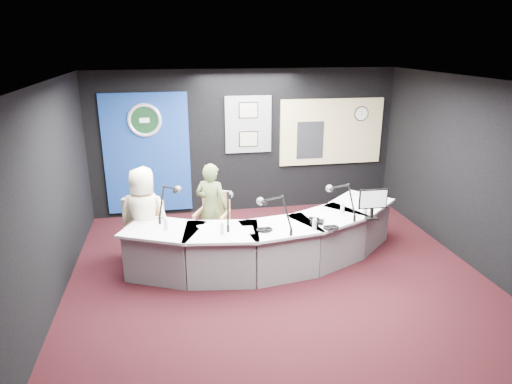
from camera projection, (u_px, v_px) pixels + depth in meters
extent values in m
plane|color=black|center=(280.00, 280.00, 6.60)|extent=(6.00, 6.00, 0.00)
cube|color=silver|center=(283.00, 83.00, 5.71)|extent=(6.00, 6.00, 0.02)
cube|color=black|center=(246.00, 142.00, 8.95)|extent=(6.00, 0.02, 2.80)
cube|color=black|center=(376.00, 312.00, 3.36)|extent=(6.00, 0.02, 2.80)
cube|color=black|center=(46.00, 202.00, 5.64)|extent=(0.02, 6.00, 2.80)
cube|color=black|center=(480.00, 177.00, 6.68)|extent=(0.02, 6.00, 2.80)
cube|color=navy|center=(147.00, 154.00, 8.65)|extent=(1.60, 0.05, 2.30)
torus|color=silver|center=(144.00, 120.00, 8.40)|extent=(0.63, 0.07, 0.63)
cylinder|color=black|center=(144.00, 120.00, 8.41)|extent=(0.48, 0.01, 0.48)
cube|color=slate|center=(248.00, 125.00, 8.82)|extent=(0.90, 0.04, 1.10)
cube|color=gray|center=(248.00, 110.00, 8.71)|extent=(0.34, 0.02, 0.27)
cube|color=gray|center=(249.00, 139.00, 8.89)|extent=(0.34, 0.02, 0.27)
cube|color=tan|center=(331.00, 132.00, 9.18)|extent=(2.12, 0.06, 1.32)
cube|color=#FFEEA1|center=(332.00, 132.00, 9.17)|extent=(2.00, 0.02, 1.20)
cube|color=black|center=(310.00, 140.00, 9.12)|extent=(0.55, 0.02, 0.75)
cylinder|color=white|center=(361.00, 114.00, 9.15)|extent=(0.28, 0.01, 0.28)
cube|color=gray|center=(139.00, 220.00, 7.15)|extent=(0.51, 0.25, 0.70)
imported|color=#F5E9C4|center=(144.00, 216.00, 6.90)|extent=(0.84, 0.65, 1.54)
imported|color=#576B38|center=(212.00, 207.00, 7.37)|extent=(0.64, 0.57, 1.47)
cube|color=black|center=(373.00, 199.00, 6.76)|extent=(0.48, 0.04, 0.33)
cube|color=black|center=(317.00, 222.00, 6.68)|extent=(0.23, 0.22, 0.05)
torus|color=black|center=(331.00, 227.00, 6.50)|extent=(0.24, 0.24, 0.04)
torus|color=black|center=(265.00, 229.00, 6.43)|extent=(0.22, 0.22, 0.04)
cube|color=white|center=(207.00, 228.00, 6.52)|extent=(0.28, 0.34, 0.00)
cube|color=white|center=(247.00, 230.00, 6.45)|extent=(0.21, 0.29, 0.00)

